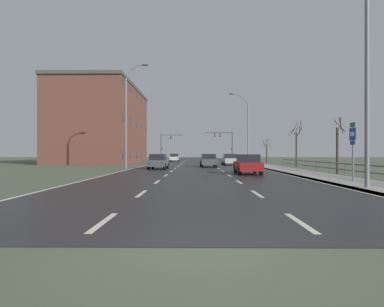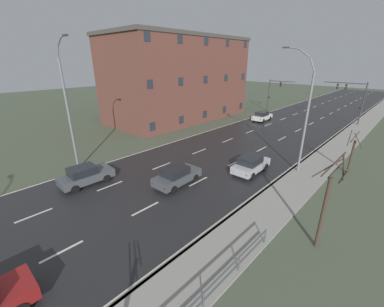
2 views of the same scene
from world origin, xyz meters
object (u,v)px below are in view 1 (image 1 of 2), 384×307
at_px(street_lamp_midground, 247,130).
at_px(car_mid_centre, 208,160).
at_px(traffic_signal_right, 226,141).
at_px(brick_building, 103,125).
at_px(car_far_right, 230,159).
at_px(street_lamp_foreground, 363,79).
at_px(highway_sign, 353,144).
at_px(car_near_right, 248,164).
at_px(car_far_left, 174,158).
at_px(car_distant, 158,161).
at_px(street_lamp_left_bank, 127,117).
at_px(traffic_signal_left, 165,143).

height_order(street_lamp_midground, car_mid_centre, street_lamp_midground).
bearing_deg(traffic_signal_right, brick_building, -146.50).
xyz_separation_m(car_far_right, brick_building, (-20.77, 11.35, 5.74)).
xyz_separation_m(street_lamp_foreground, highway_sign, (0.98, 2.94, -2.88)).
distance_m(traffic_signal_right, car_near_right, 45.63).
distance_m(car_mid_centre, car_far_left, 25.53).
xyz_separation_m(car_near_right, car_far_left, (-8.31, 37.90, 0.00)).
distance_m(car_far_right, brick_building, 24.35).
bearing_deg(street_lamp_midground, car_far_right, -133.18).
relative_size(traffic_signal_right, car_far_right, 1.54).
distance_m(street_lamp_midground, car_near_right, 22.78).
height_order(highway_sign, brick_building, brick_building).
relative_size(traffic_signal_right, car_distant, 1.54).
bearing_deg(street_lamp_midground, car_near_right, -98.81).
relative_size(car_distant, car_mid_centre, 1.00).
height_order(traffic_signal_right, car_near_right, traffic_signal_right).
distance_m(traffic_signal_right, car_far_right, 26.66).
bearing_deg(street_lamp_midground, car_far_left, 126.61).
height_order(street_lamp_left_bank, car_near_right, street_lamp_left_bank).
bearing_deg(car_far_right, car_mid_centre, -119.60).
distance_m(street_lamp_foreground, street_lamp_midground, 32.94).
relative_size(street_lamp_midground, traffic_signal_right, 1.64).
bearing_deg(car_far_left, street_lamp_foreground, -78.45).
height_order(highway_sign, car_distant, highway_sign).
distance_m(traffic_signal_left, car_near_right, 48.09).
height_order(traffic_signal_right, car_distant, traffic_signal_right).
xyz_separation_m(street_lamp_foreground, car_mid_centre, (-6.04, 23.86, -4.23)).
relative_size(street_lamp_foreground, car_distant, 2.49).
distance_m(street_lamp_foreground, traffic_signal_left, 59.34).
xyz_separation_m(street_lamp_midground, car_far_right, (-2.85, -3.04, -4.29)).
relative_size(car_mid_centre, car_far_left, 1.00).
relative_size(street_lamp_left_bank, traffic_signal_right, 1.75).
distance_m(street_lamp_left_bank, brick_building, 23.24).
xyz_separation_m(street_lamp_foreground, traffic_signal_left, (-14.44, 57.54, -1.09)).
bearing_deg(car_far_left, brick_building, -149.82).
xyz_separation_m(street_lamp_left_bank, car_distant, (3.43, -0.86, -4.68)).
height_order(street_lamp_left_bank, highway_sign, street_lamp_left_bank).
relative_size(street_lamp_midground, highway_sign, 3.13).
bearing_deg(highway_sign, street_lamp_left_bank, 133.29).
distance_m(street_lamp_midground, car_far_left, 20.14).
height_order(car_mid_centre, brick_building, brick_building).
distance_m(traffic_signal_right, car_mid_centre, 32.98).
bearing_deg(traffic_signal_left, car_mid_centre, -76.01).
relative_size(street_lamp_left_bank, car_distant, 2.70).
bearing_deg(car_near_right, traffic_signal_right, 86.87).
bearing_deg(car_near_right, car_far_left, 102.33).
distance_m(street_lamp_left_bank, traffic_signal_right, 39.05).
relative_size(street_lamp_foreground, highway_sign, 3.08).
relative_size(highway_sign, car_mid_centre, 0.80).
distance_m(traffic_signal_left, car_distant, 38.88).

